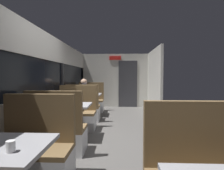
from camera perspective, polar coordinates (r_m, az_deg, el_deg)
name	(u,v)px	position (r m, az deg, el deg)	size (l,w,h in m)	color
ground_plane	(110,142)	(3.80, -0.52, -17.90)	(3.30, 9.20, 0.02)	#514F4C
carriage_window_panel_left	(39,87)	(3.91, -22.26, -0.73)	(0.09, 8.48, 2.30)	beige
carriage_end_bulkhead	(117,81)	(7.75, 1.46, 1.39)	(2.90, 0.11, 2.30)	beige
carriage_aisle_panel_right	(154,81)	(6.68, 13.33, 1.17)	(0.08, 2.40, 2.30)	beige
bench_near_window_facing_entry	(35,156)	(2.62, -23.61, -20.11)	(0.95, 0.50, 1.10)	silver
dining_table_mid_window	(69,109)	(3.91, -13.73, -7.51)	(0.90, 0.70, 0.74)	#9E9EA3
bench_mid_window_facing_end	(57,134)	(3.34, -17.10, -14.87)	(0.95, 0.50, 1.10)	silver
bench_mid_window_facing_entry	(77,116)	(4.64, -11.26, -9.77)	(0.95, 0.50, 1.10)	silver
dining_table_far_window	(87,97)	(6.07, -7.87, -3.77)	(0.90, 0.70, 0.74)	#9E9EA3
bench_far_window_facing_end	(83,110)	(5.44, -9.17, -7.87)	(0.95, 0.50, 1.10)	silver
bench_far_window_facing_entry	(91,103)	(6.80, -6.80, -5.70)	(0.95, 0.50, 1.10)	silver
seated_passenger	(84,103)	(5.47, -9.03, -5.59)	(0.47, 0.55, 1.26)	#26262D
coffee_cup_primary	(11,146)	(1.68, -29.75, -16.72)	(0.07, 0.07, 0.09)	white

